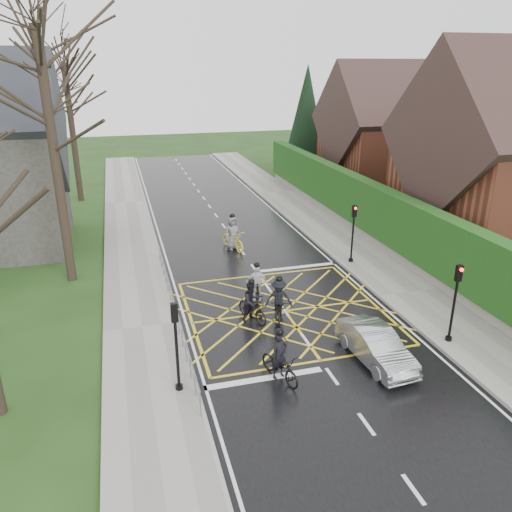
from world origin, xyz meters
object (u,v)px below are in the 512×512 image
cyclist_lead (233,237)px  cyclist_front (257,287)px  car (376,346)px  cyclist_back (252,305)px  cyclist_rear (280,363)px  cyclist_mid (279,304)px

cyclist_lead → cyclist_front: bearing=-112.3°
cyclist_front → car: size_ratio=0.51×
cyclist_back → cyclist_lead: bearing=59.9°
cyclist_rear → cyclist_mid: 4.19m
cyclist_mid → cyclist_back: bearing=-173.1°
cyclist_lead → car: cyclist_lead is taller
cyclist_front → car: bearing=-49.8°
cyclist_rear → cyclist_back: cyclist_rear is taller
cyclist_lead → cyclist_mid: bearing=-108.8°
cyclist_back → cyclist_front: cyclist_back is taller
cyclist_mid → cyclist_front: size_ratio=1.12×
cyclist_rear → cyclist_back: 4.20m
cyclist_back → cyclist_lead: size_ratio=0.83×
cyclist_lead → car: (2.25, -12.59, -0.12)m
cyclist_mid → car: bearing=-41.7°
cyclist_front → car: (2.72, -5.81, -0.06)m
cyclist_rear → cyclist_mid: cyclist_mid is taller
cyclist_front → cyclist_rear: bearing=-83.3°
cyclist_front → cyclist_lead: (0.47, 6.77, 0.06)m
cyclist_mid → cyclist_front: (-0.40, 1.93, -0.04)m
cyclist_mid → cyclist_lead: (0.07, 8.70, 0.02)m
car → cyclist_front: bearing=111.0°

